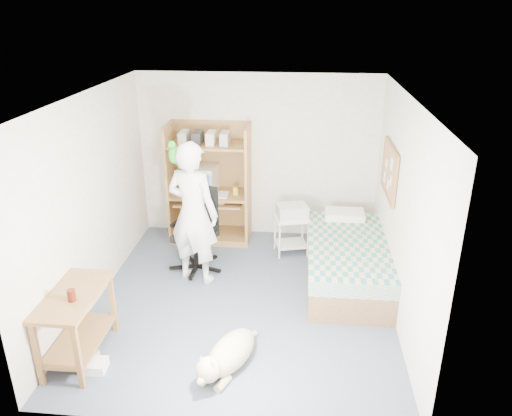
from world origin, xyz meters
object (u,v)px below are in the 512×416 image
at_px(bed, 347,261).
at_px(printer_cart, 292,229).
at_px(office_chair, 198,240).
at_px(person, 193,213).
at_px(side_desk, 76,316).
at_px(dog, 228,354).
at_px(computer_hutch, 210,188).

xyz_separation_m(bed, printer_cart, (-0.75, 0.72, 0.09)).
distance_m(office_chair, person, 0.62).
bearing_deg(office_chair, person, -65.59).
relative_size(side_desk, printer_cart, 1.75).
relative_size(person, printer_cart, 3.29).
bearing_deg(dog, side_desk, -158.51).
bearing_deg(side_desk, dog, -2.11).
distance_m(office_chair, dog, 2.17).
bearing_deg(person, office_chair, -65.59).
height_order(office_chair, printer_cart, office_chair).
bearing_deg(side_desk, printer_cart, 50.33).
height_order(side_desk, office_chair, office_chair).
distance_m(dog, printer_cart, 2.66).
xyz_separation_m(office_chair, dog, (0.72, -2.04, -0.23)).
relative_size(computer_hutch, printer_cart, 3.15).
distance_m(person, printer_cart, 1.61).
height_order(side_desk, printer_cart, side_desk).
relative_size(bed, dog, 1.99).
bearing_deg(person, computer_hutch, -70.53).
height_order(person, dog, person).
relative_size(bed, person, 1.07).
bearing_deg(printer_cart, person, -160.21).
height_order(computer_hutch, side_desk, computer_hutch).
height_order(bed, printer_cart, bed).
bearing_deg(computer_hutch, bed, -29.29).
relative_size(side_desk, office_chair, 0.88).
height_order(bed, person, person).
relative_size(office_chair, dog, 1.11).
bearing_deg(side_desk, person, 62.72).
bearing_deg(person, bed, -157.06).
bearing_deg(dog, office_chair, 132.99).
height_order(office_chair, person, person).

